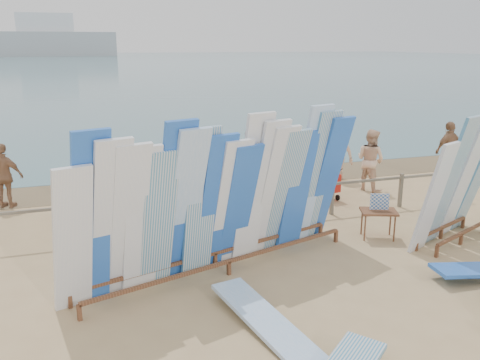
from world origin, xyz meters
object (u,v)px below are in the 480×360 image
object	(u,v)px
side_surfboard_rack	(457,185)
beachgoer_5	(246,168)
beachgoer_9	(338,152)
beach_chair_left	(291,197)
vendor_table	(378,223)
beachgoer_8	(370,160)
beachgoer_2	(197,183)
beach_chair_right	(310,192)
main_surfboard_rack	(222,202)
beachgoer_1	(82,184)
stroller	(327,185)
flat_board_a	(269,331)
beachgoer_6	(267,181)
beachgoer_extra_1	(4,176)
beachgoer_4	(250,161)
beachgoer_10	(449,150)

from	to	relation	value
side_surfboard_rack	beachgoer_5	bearing A→B (deg)	99.64
beachgoer_9	beach_chair_left	bearing A→B (deg)	-77.69
vendor_table	beachgoer_9	bearing A→B (deg)	92.66
vendor_table	beachgoer_8	world-z (taller)	beachgoer_8
vendor_table	beach_chair_left	bearing A→B (deg)	128.17
beachgoer_9	beachgoer_2	bearing A→B (deg)	-93.26
beachgoer_5	beachgoer_2	world-z (taller)	beachgoer_2
side_surfboard_rack	beachgoer_8	bearing A→B (deg)	60.15
beach_chair_left	beach_chair_right	xyz separation A→B (m)	(0.65, 0.19, 0.00)
main_surfboard_rack	beachgoer_1	size ratio (longest dim) A/B	3.60
vendor_table	beach_chair_left	world-z (taller)	vendor_table
stroller	beachgoer_1	world-z (taller)	beachgoer_1
beachgoer_8	beachgoer_1	bearing A→B (deg)	66.01
vendor_table	beachgoer_5	distance (m)	4.49
beach_chair_left	vendor_table	bearing A→B (deg)	-56.69
beachgoer_8	vendor_table	bearing A→B (deg)	128.17
beach_chair_left	main_surfboard_rack	bearing A→B (deg)	-114.27
flat_board_a	stroller	size ratio (longest dim) A/B	2.80
beachgoer_6	beachgoer_5	distance (m)	1.59
beach_chair_right	beachgoer_8	size ratio (longest dim) A/B	0.43
beach_chair_right	beachgoer_1	size ratio (longest dim) A/B	0.47
flat_board_a	beach_chair_left	distance (m)	6.27
main_surfboard_rack	beachgoer_9	size ratio (longest dim) A/B	3.41
beachgoer_6	beachgoer_2	size ratio (longest dim) A/B	0.89
beachgoer_extra_1	beachgoer_1	bearing A→B (deg)	169.28
flat_board_a	beachgoer_1	bearing A→B (deg)	99.25
beachgoer_1	beachgoer_2	bearing A→B (deg)	-162.61
beachgoer_4	beachgoer_extra_1	bearing A→B (deg)	-67.42
beachgoer_6	beachgoer_extra_1	size ratio (longest dim) A/B	0.91
beachgoer_extra_1	beachgoer_10	bearing A→B (deg)	-161.20
beachgoer_2	beachgoer_9	bearing A→B (deg)	115.33
main_surfboard_rack	beach_chair_right	bearing A→B (deg)	27.83
main_surfboard_rack	beachgoer_4	distance (m)	5.34
beachgoer_9	beachgoer_8	bearing A→B (deg)	-15.66
beachgoer_2	beachgoer_8	world-z (taller)	beachgoer_8
side_surfboard_rack	stroller	distance (m)	3.95
beachgoer_9	beachgoer_5	bearing A→B (deg)	-105.07
stroller	beachgoer_8	size ratio (longest dim) A/B	0.53
beach_chair_left	beachgoer_extra_1	size ratio (longest dim) A/B	0.45
beach_chair_right	beachgoer_6	xyz separation A→B (m)	(-1.45, -0.46, 0.55)
beach_chair_left	stroller	size ratio (longest dim) A/B	0.80
main_surfboard_rack	beachgoer_1	bearing A→B (deg)	102.96
beachgoer_5	beachgoer_8	xyz separation A→B (m)	(3.59, -0.70, 0.13)
beach_chair_left	beachgoer_1	distance (m)	5.37
beach_chair_right	beachgoer_4	bearing A→B (deg)	112.75
beach_chair_left	beach_chair_right	world-z (taller)	beach_chair_right
flat_board_a	beach_chair_right	world-z (taller)	beach_chair_right
side_surfboard_rack	beachgoer_9	size ratio (longest dim) A/B	1.60
beachgoer_10	side_surfboard_rack	bearing A→B (deg)	43.43
main_surfboard_rack	stroller	world-z (taller)	main_surfboard_rack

